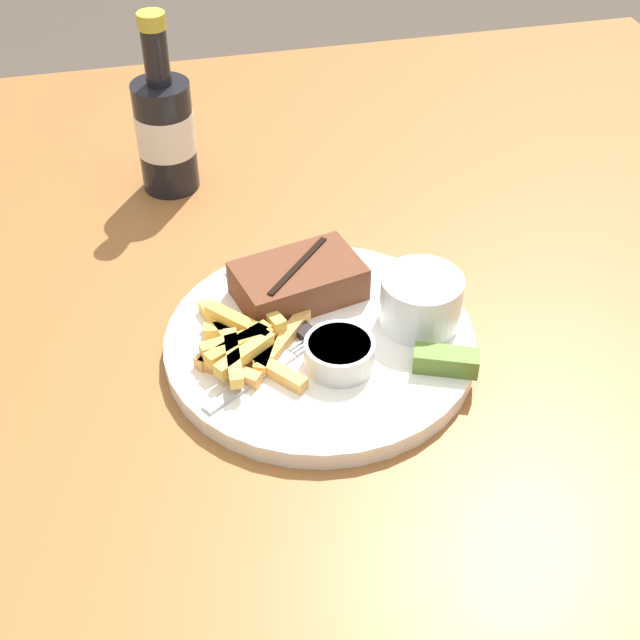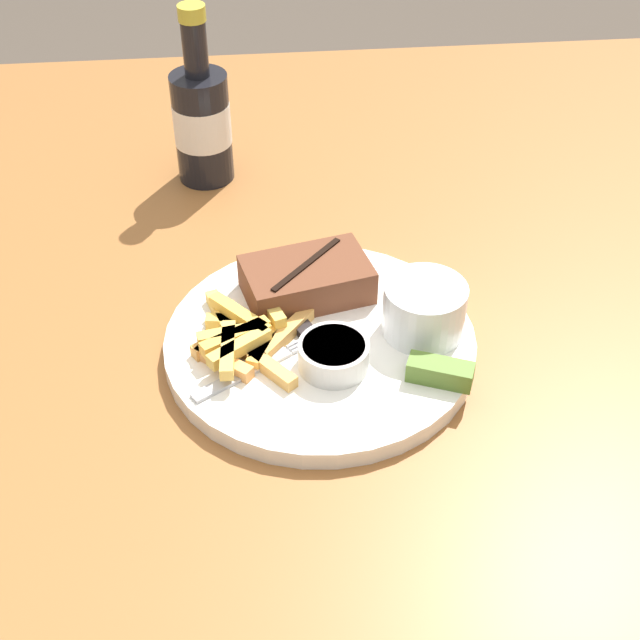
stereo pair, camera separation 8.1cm
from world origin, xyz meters
TOP-DOWN VIEW (x-y plane):
  - dining_table at (0.00, 0.00)m, footprint 1.35×1.33m
  - dinner_plate at (0.00, 0.00)m, footprint 0.29×0.29m
  - steak_portion at (-0.01, 0.06)m, footprint 0.13×0.10m
  - fries_pile at (-0.07, -0.00)m, footprint 0.12×0.14m
  - coleslaw_cup at (0.10, -0.00)m, footprint 0.08×0.08m
  - dipping_sauce_cup at (0.01, -0.04)m, footprint 0.06×0.06m
  - pickle_spear at (0.10, -0.07)m, footprint 0.06×0.04m
  - fork_utensil at (-0.06, -0.04)m, footprint 0.12×0.08m
  - knife_utensil at (-0.02, 0.03)m, footprint 0.08×0.16m
  - beer_bottle at (-0.11, 0.32)m, footprint 0.07×0.07m

SIDE VIEW (x-z plane):
  - dining_table at x=0.00m, z-range 0.31..1.06m
  - dinner_plate at x=0.00m, z-range 0.75..0.77m
  - fork_utensil at x=-0.06m, z-range 0.77..0.77m
  - knife_utensil at x=-0.02m, z-range 0.77..0.78m
  - pickle_spear at x=0.10m, z-range 0.77..0.79m
  - fries_pile at x=-0.07m, z-range 0.77..0.79m
  - dipping_sauce_cup at x=0.01m, z-range 0.77..0.80m
  - steak_portion at x=-0.01m, z-range 0.77..0.81m
  - coleslaw_cup at x=0.10m, z-range 0.77..0.82m
  - beer_bottle at x=-0.11m, z-range 0.72..0.93m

